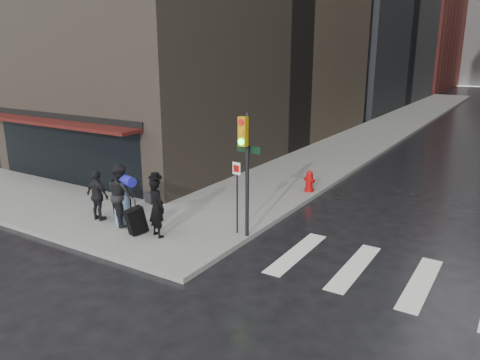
{
  "coord_description": "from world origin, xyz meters",
  "views": [
    {
      "loc": [
        8.34,
        -9.68,
        5.28
      ],
      "look_at": [
        0.76,
        2.5,
        1.3
      ],
      "focal_mm": 35.0,
      "sensor_mm": 36.0,
      "label": 1
    }
  ],
  "objects_px": {
    "man_jeans": "(122,194)",
    "man_greycoat": "(98,196)",
    "man_overcoat": "(152,209)",
    "traffic_light": "(245,159)",
    "fire_hydrant": "(309,182)"
  },
  "relations": [
    {
      "from": "traffic_light",
      "to": "fire_hydrant",
      "type": "bearing_deg",
      "value": 97.95
    },
    {
      "from": "fire_hydrant",
      "to": "man_greycoat",
      "type": "bearing_deg",
      "value": -124.28
    },
    {
      "from": "man_greycoat",
      "to": "traffic_light",
      "type": "distance_m",
      "value": 4.96
    },
    {
      "from": "man_jeans",
      "to": "man_greycoat",
      "type": "relative_size",
      "value": 1.18
    },
    {
      "from": "man_jeans",
      "to": "man_greycoat",
      "type": "xyz_separation_m",
      "value": [
        -0.89,
        -0.15,
        -0.14
      ]
    },
    {
      "from": "man_jeans",
      "to": "fire_hydrant",
      "type": "bearing_deg",
      "value": -92.04
    },
    {
      "from": "man_overcoat",
      "to": "traffic_light",
      "type": "xyz_separation_m",
      "value": [
        2.24,
        1.34,
        1.48
      ]
    },
    {
      "from": "man_jeans",
      "to": "man_greycoat",
      "type": "distance_m",
      "value": 0.92
    },
    {
      "from": "man_greycoat",
      "to": "fire_hydrant",
      "type": "bearing_deg",
      "value": -121.56
    },
    {
      "from": "man_overcoat",
      "to": "man_greycoat",
      "type": "bearing_deg",
      "value": 16.51
    },
    {
      "from": "man_greycoat",
      "to": "traffic_light",
      "type": "xyz_separation_m",
      "value": [
        4.56,
        1.26,
        1.48
      ]
    },
    {
      "from": "man_overcoat",
      "to": "fire_hydrant",
      "type": "height_order",
      "value": "man_overcoat"
    },
    {
      "from": "man_overcoat",
      "to": "traffic_light",
      "type": "distance_m",
      "value": 3.0
    },
    {
      "from": "man_jeans",
      "to": "man_overcoat",
      "type": "bearing_deg",
      "value": -162.11
    },
    {
      "from": "man_jeans",
      "to": "traffic_light",
      "type": "bearing_deg",
      "value": -136.19
    }
  ]
}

